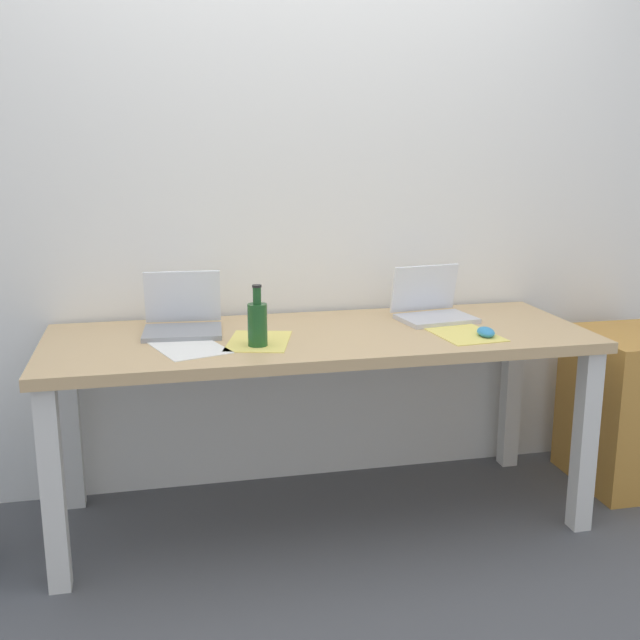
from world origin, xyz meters
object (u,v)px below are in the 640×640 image
Objects in this scene: laptop_right at (432,308)px; beer_bottle at (257,323)px; filing_cabinet at (627,409)px; computer_mouse at (486,332)px; desk at (320,357)px; laptop_left at (183,320)px.

beer_bottle is at bearing -160.40° from laptop_right.
laptop_right is 0.48× the size of filing_cabinet.
beer_bottle is at bearing -174.81° from computer_mouse.
laptop_right reaches higher than desk.
computer_mouse is (0.09, -0.31, -0.03)m from laptop_right.
computer_mouse is at bearing -16.05° from laptop_left.
laptop_left is at bearing 172.32° from computer_mouse.
laptop_right reaches higher than computer_mouse.
beer_bottle reaches higher than desk.
laptop_right is (0.98, 0.00, -0.00)m from laptop_left.
filing_cabinet is at bearing 6.06° from beer_bottle.
computer_mouse is (0.83, -0.05, -0.07)m from beer_bottle.
computer_mouse is (1.07, -0.31, -0.03)m from laptop_left.
laptop_left is 3.02× the size of computer_mouse.
laptop_left is 1.90m from filing_cabinet.
desk is 6.36× the size of laptop_right.
laptop_left is 0.98m from laptop_right.
beer_bottle is 2.16× the size of computer_mouse.
beer_bottle is at bearing -173.94° from filing_cabinet.
computer_mouse is at bearing -73.64° from laptop_right.
laptop_right is 0.78m from beer_bottle.
beer_bottle is 0.33× the size of filing_cabinet.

